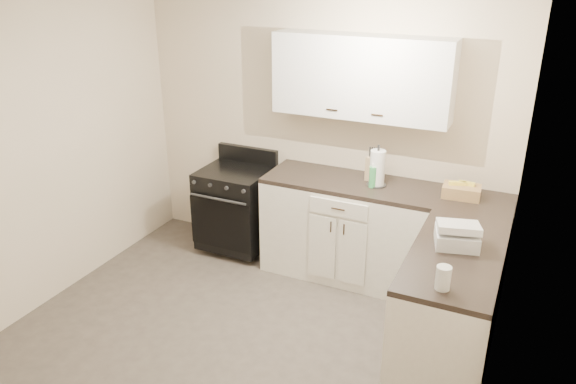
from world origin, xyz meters
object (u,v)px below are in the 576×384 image
at_px(knife_block, 372,169).
at_px(countertop_grill, 457,238).
at_px(stove, 235,208).
at_px(paper_towel, 377,168).
at_px(wicker_basket, 461,191).

relative_size(knife_block, countertop_grill, 0.76).
xyz_separation_m(stove, countertop_grill, (2.24, -0.81, 0.53)).
height_order(paper_towel, wicker_basket, paper_towel).
xyz_separation_m(knife_block, wicker_basket, (0.79, -0.06, -0.06)).
relative_size(paper_towel, countertop_grill, 1.11).
bearing_deg(stove, countertop_grill, -19.89).
bearing_deg(knife_block, countertop_grill, -35.80).
bearing_deg(paper_towel, knife_block, 126.29).
xyz_separation_m(knife_block, paper_towel, (0.07, -0.10, 0.05)).
height_order(paper_towel, countertop_grill, paper_towel).
height_order(stove, knife_block, knife_block).
bearing_deg(paper_towel, stove, -178.93).
bearing_deg(wicker_basket, paper_towel, -176.64).
distance_m(paper_towel, wicker_basket, 0.72).
xyz_separation_m(stove, knife_block, (1.35, 0.13, 0.59)).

